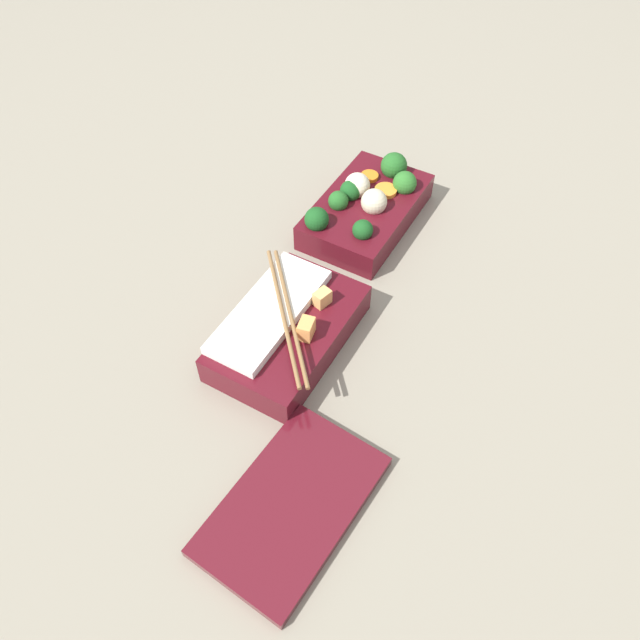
# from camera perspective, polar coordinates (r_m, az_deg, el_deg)

# --- Properties ---
(ground_plane) EXTENTS (3.00, 3.00, 0.00)m
(ground_plane) POSITION_cam_1_polar(r_m,az_deg,el_deg) (0.85, 1.35, 3.95)
(ground_plane) COLOR gray
(bento_tray_vegetable) EXTENTS (0.20, 0.12, 0.07)m
(bento_tray_vegetable) POSITION_cam_1_polar(r_m,az_deg,el_deg) (0.92, 4.28, 10.28)
(bento_tray_vegetable) COLOR #510F19
(bento_tray_vegetable) RESTS_ON ground_plane
(bento_tray_rice) EXTENTS (0.20, 0.15, 0.06)m
(bento_tray_rice) POSITION_cam_1_polar(r_m,az_deg,el_deg) (0.76, -3.08, -0.87)
(bento_tray_rice) COLOR #510F19
(bento_tray_rice) RESTS_ON ground_plane
(bento_lid) EXTENTS (0.21, 0.13, 0.01)m
(bento_lid) POSITION_cam_1_polar(r_m,az_deg,el_deg) (0.67, -2.58, -16.54)
(bento_lid) COLOR #510F19
(bento_lid) RESTS_ON ground_plane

